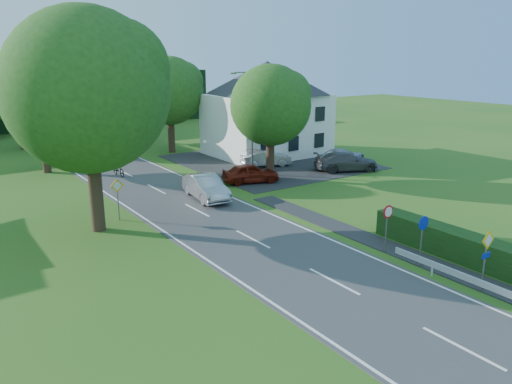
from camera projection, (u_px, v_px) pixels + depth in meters
road at (232, 229)px, 27.22m from camera, size 7.00×80.00×0.04m
parking_pad at (268, 162)px, 44.11m from camera, size 14.00×16.00×0.04m
line_edge_left at (178, 240)px, 25.42m from camera, size 0.12×80.00×0.01m
line_edge_right at (279, 217)px, 29.00m from camera, size 0.12×80.00×0.01m
line_centre at (232, 228)px, 27.21m from camera, size 0.12×80.00×0.01m
tree_main at (90, 123)px, 25.52m from camera, size 9.40×9.40×11.64m
tree_left_far at (42, 119)px, 39.13m from camera, size 7.00×7.00×8.58m
tree_right_far at (170, 105)px, 47.26m from camera, size 7.40×7.40×9.09m
tree_left_back at (19, 109)px, 48.96m from camera, size 6.60×6.60×8.07m
tree_right_back at (129, 107)px, 53.23m from camera, size 6.20×6.20×7.56m
tree_right_mid at (270, 123)px, 37.09m from camera, size 7.00×7.00×8.58m
treeline_right at (100, 98)px, 67.05m from camera, size 30.00×5.00×7.00m
house_white at (267, 108)px, 46.41m from camera, size 10.60×8.40×8.60m
streetlight at (250, 118)px, 38.38m from camera, size 2.03×0.18×8.00m
sign_priority_right at (487, 250)px, 19.61m from camera, size 0.78×0.09×2.59m
sign_roundabout at (423, 231)px, 22.02m from camera, size 0.64×0.08×2.37m
sign_speed_limit at (388, 217)px, 23.57m from camera, size 0.64×0.11×2.37m
sign_priority_left at (117, 191)px, 28.22m from camera, size 0.78×0.09×2.44m
moving_car at (206, 187)px, 32.60m from camera, size 2.25×4.95×1.57m
motorcycle at (119, 169)px, 38.73m from camera, size 0.80×2.03×1.05m
parked_car_red at (251, 173)px, 36.72m from camera, size 4.50×2.91×1.42m
parked_car_silver_a at (266, 158)px, 42.10m from camera, size 4.51×2.67×1.40m
parked_car_grey at (347, 162)px, 40.50m from camera, size 5.57×4.04×1.50m
parked_car_silver_b at (341, 157)px, 42.10m from camera, size 5.98×4.21×1.51m
parasol at (253, 160)px, 39.83m from camera, size 2.76×2.78×1.97m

